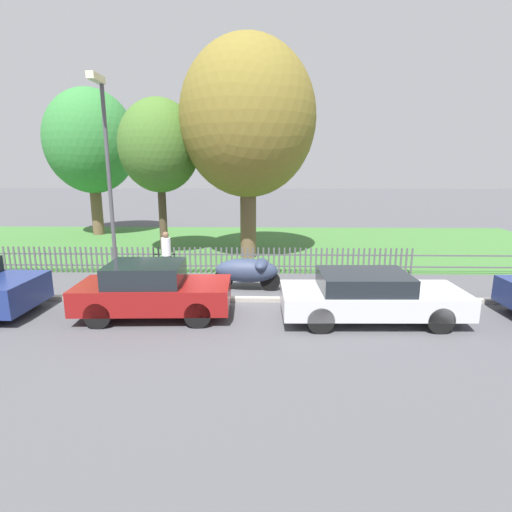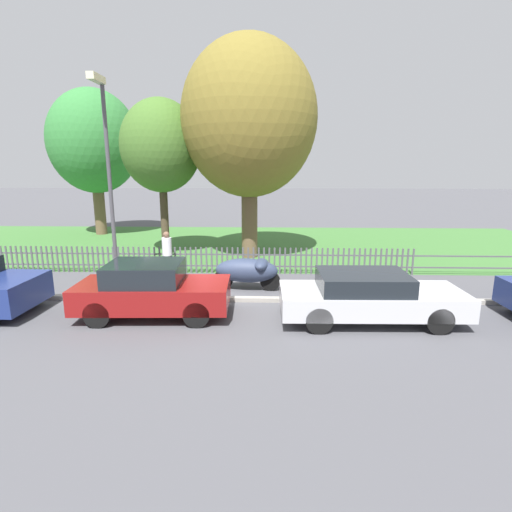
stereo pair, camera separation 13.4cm
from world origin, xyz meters
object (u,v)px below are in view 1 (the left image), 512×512
at_px(parked_car_navy_estate, 370,296).
at_px(tree_mid_park, 248,119).
at_px(covered_motorcycle, 248,270).
at_px(pedestrian_near_fence, 166,252).
at_px(parked_car_black_saloon, 152,290).
at_px(street_lamp, 107,165).
at_px(tree_behind_motorcycle, 159,146).
at_px(tree_nearest_kerb, 91,142).

height_order(parked_car_navy_estate, tree_mid_park, tree_mid_park).
bearing_deg(covered_motorcycle, pedestrian_near_fence, 159.74).
height_order(parked_car_black_saloon, street_lamp, street_lamp).
height_order(parked_car_navy_estate, street_lamp, street_lamp).
bearing_deg(street_lamp, covered_motorcycle, 11.46).
height_order(parked_car_navy_estate, tree_behind_motorcycle, tree_behind_motorcycle).
bearing_deg(pedestrian_near_fence, street_lamp, -165.94).
bearing_deg(tree_nearest_kerb, parked_car_black_saloon, -62.38).
height_order(tree_nearest_kerb, pedestrian_near_fence, tree_nearest_kerb).
relative_size(covered_motorcycle, street_lamp, 0.34).
distance_m(parked_car_navy_estate, tree_behind_motorcycle, 10.91).
xyz_separation_m(tree_behind_motorcycle, tree_mid_park, (3.66, -0.35, 1.01)).
relative_size(parked_car_black_saloon, tree_nearest_kerb, 0.49).
relative_size(parked_car_black_saloon, tree_behind_motorcycle, 0.60).
xyz_separation_m(covered_motorcycle, tree_nearest_kerb, (-8.87, 10.19, 4.41)).
distance_m(parked_car_navy_estate, pedestrian_near_fence, 7.07).
xyz_separation_m(parked_car_black_saloon, pedestrian_near_fence, (-0.52, 3.67, 0.19)).
relative_size(parked_car_navy_estate, tree_nearest_kerb, 0.57).
height_order(tree_nearest_kerb, street_lamp, tree_nearest_kerb).
relative_size(covered_motorcycle, tree_behind_motorcycle, 0.32).
distance_m(parked_car_black_saloon, covered_motorcycle, 3.28).
relative_size(parked_car_black_saloon, tree_mid_park, 0.44).
relative_size(tree_behind_motorcycle, pedestrian_near_fence, 4.05).
bearing_deg(tree_nearest_kerb, tree_mid_park, -32.50).
bearing_deg(pedestrian_near_fence, parked_car_black_saloon, -133.17).
distance_m(parked_car_black_saloon, tree_nearest_kerb, 14.75).
bearing_deg(pedestrian_near_fence, tree_nearest_kerb, 73.02).
distance_m(pedestrian_near_fence, street_lamp, 3.71).
bearing_deg(pedestrian_near_fence, covered_motorcycle, -76.80).
xyz_separation_m(covered_motorcycle, street_lamp, (-3.83, -0.78, 3.15)).
height_order(tree_behind_motorcycle, street_lamp, tree_behind_motorcycle).
relative_size(covered_motorcycle, tree_mid_park, 0.24).
xyz_separation_m(tree_mid_park, street_lamp, (-3.64, -5.43, -1.79)).
bearing_deg(parked_car_navy_estate, tree_nearest_kerb, 132.22).
relative_size(parked_car_black_saloon, street_lamp, 0.64).
distance_m(parked_car_navy_estate, covered_motorcycle, 3.95).
relative_size(tree_behind_motorcycle, tree_mid_park, 0.75).
relative_size(tree_nearest_kerb, pedestrian_near_fence, 4.89).
height_order(covered_motorcycle, tree_mid_park, tree_mid_park).
distance_m(parked_car_black_saloon, pedestrian_near_fence, 3.72).
distance_m(parked_car_black_saloon, tree_behind_motorcycle, 8.40).
relative_size(tree_nearest_kerb, street_lamp, 1.29).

